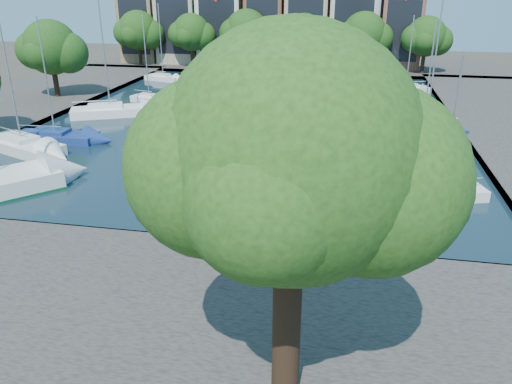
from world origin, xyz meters
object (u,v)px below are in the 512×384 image
Objects in this scene: giraffe_statue at (231,202)px; sailboat_left_a at (22,143)px; plane_tree at (296,164)px; sailboat_right_a at (443,191)px.

sailboat_left_a is at bearing 146.08° from giraffe_statue.
giraffe_statue is 23.18m from sailboat_left_a.
sailboat_left_a reaches higher than plane_tree.
sailboat_left_a is (-22.62, 20.40, -6.97)m from plane_tree.
sailboat_right_a is at bearing 42.25° from giraffe_statue.
sailboat_left_a is (-19.13, 12.86, -2.38)m from giraffe_statue.
giraffe_statue is 0.64× the size of sailboat_right_a.
giraffe_statue is (-3.49, 7.54, -4.60)m from plane_tree.
plane_tree is 31.25m from sailboat_left_a.
sailboat_left_a is at bearing 137.95° from plane_tree.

